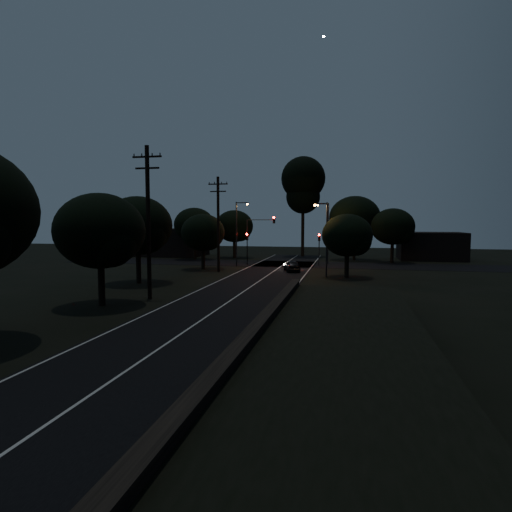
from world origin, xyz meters
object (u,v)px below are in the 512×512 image
at_px(signal_left, 247,243).
at_px(car, 292,266).
at_px(streetlight_b, 327,229).
at_px(utility_pole_far, 218,222).
at_px(signal_right, 319,244).
at_px(signal_mast, 260,231).
at_px(streetlight_a, 238,229).
at_px(streetlight_c, 325,234).
at_px(utility_pole_mid, 148,220).
at_px(tall_pine, 303,185).

distance_m(signal_left, car, 9.25).
bearing_deg(signal_left, car, -42.70).
xyz_separation_m(signal_left, streetlight_b, (9.91, 4.01, 1.80)).
height_order(utility_pole_far, signal_right, utility_pole_far).
distance_m(utility_pole_far, signal_mast, 8.64).
distance_m(streetlight_a, car, 9.29).
bearing_deg(signal_left, streetlight_c, -43.76).
height_order(utility_pole_far, streetlight_b, utility_pole_far).
relative_size(utility_pole_far, streetlight_c, 1.40).
distance_m(signal_mast, streetlight_b, 9.15).
bearing_deg(streetlight_c, streetlight_b, 92.14).
bearing_deg(streetlight_c, utility_pole_mid, -128.26).
bearing_deg(tall_pine, streetlight_c, -79.07).
height_order(utility_pole_mid, signal_right, utility_pole_mid).
height_order(utility_pole_far, streetlight_c, utility_pole_far).
bearing_deg(signal_mast, utility_pole_far, -111.11).
relative_size(utility_pole_mid, signal_mast, 1.76).
height_order(streetlight_b, car, streetlight_b).
height_order(signal_mast, streetlight_b, streetlight_b).
distance_m(signal_left, signal_mast, 2.26).
relative_size(utility_pole_mid, signal_right, 2.68).
bearing_deg(utility_pole_far, car, 13.35).
relative_size(signal_right, streetlight_c, 0.55).
bearing_deg(car, streetlight_a, -45.78).
relative_size(tall_pine, streetlight_b, 1.98).
height_order(utility_pole_mid, streetlight_a, utility_pole_mid).
distance_m(streetlight_a, streetlight_b, 12.19).
xyz_separation_m(streetlight_a, streetlight_c, (11.14, -8.00, -0.29)).
relative_size(signal_mast, streetlight_c, 0.83).
xyz_separation_m(tall_pine, streetlight_c, (4.83, -25.00, -7.08)).
distance_m(signal_mast, streetlight_c, 13.28).
xyz_separation_m(utility_pole_far, signal_left, (1.40, 7.99, -2.65)).
relative_size(streetlight_c, car, 2.03).
height_order(utility_pole_mid, utility_pole_far, utility_pole_mid).
bearing_deg(signal_mast, streetlight_c, -48.81).
bearing_deg(streetlight_a, tall_pine, 69.64).
distance_m(utility_pole_mid, streetlight_a, 23.04).
xyz_separation_m(signal_right, streetlight_a, (-9.91, -1.99, 1.80)).
xyz_separation_m(signal_left, car, (6.60, -6.09, -2.21)).
distance_m(tall_pine, car, 23.73).
bearing_deg(streetlight_a, signal_left, 70.41).
xyz_separation_m(signal_mast, car, (4.91, -6.09, -3.71)).
distance_m(utility_pole_mid, streetlight_b, 31.15).
distance_m(tall_pine, signal_right, 17.67).
xyz_separation_m(utility_pole_far, signal_right, (10.60, 7.99, -2.65)).
xyz_separation_m(utility_pole_mid, utility_pole_far, (0.00, 17.00, -0.25)).
bearing_deg(car, signal_left, -59.17).
xyz_separation_m(streetlight_c, car, (-3.83, 3.90, -3.72)).
xyz_separation_m(signal_left, streetlight_c, (10.43, -9.99, 1.51)).
relative_size(signal_right, signal_mast, 0.66).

